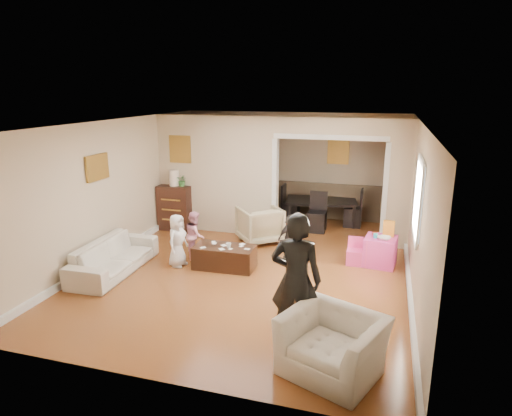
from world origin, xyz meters
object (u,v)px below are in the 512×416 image
(sofa, at_px, (114,256))
(play_table, at_px, (380,251))
(coffee_table, at_px, (225,257))
(child_toddler, at_px, (290,237))
(armchair_back, at_px, (260,224))
(adult_person, at_px, (296,280))
(dining_table, at_px, (321,212))
(child_kneel_b, at_px, (195,235))
(cyan_cup, at_px, (376,236))
(table_lamp, at_px, (174,178))
(coffee_cup, at_px, (229,245))
(dresser, at_px, (175,208))
(armchair_front, at_px, (332,345))
(child_kneel_a, at_px, (177,240))

(sofa, distance_m, play_table, 4.81)
(coffee_table, relative_size, child_toddler, 1.25)
(armchair_back, relative_size, adult_person, 0.48)
(dining_table, xyz_separation_m, child_kneel_b, (-1.97, -2.94, 0.17))
(armchair_back, xyz_separation_m, play_table, (2.48, -0.61, -0.11))
(dining_table, bearing_deg, cyan_cup, -70.02)
(play_table, bearing_deg, cyan_cup, -153.43)
(armchair_back, bearing_deg, dining_table, -161.81)
(armchair_back, height_order, table_lamp, table_lamp)
(coffee_cup, distance_m, play_table, 2.79)
(sofa, xyz_separation_m, dining_table, (3.09, 3.96, 0.01))
(dresser, bearing_deg, child_kneel_b, -52.74)
(armchair_back, xyz_separation_m, cyan_cup, (2.38, -0.66, 0.19))
(table_lamp, xyz_separation_m, coffee_table, (1.88, -1.85, -1.00))
(armchair_front, distance_m, coffee_cup, 3.29)
(child_kneel_b, bearing_deg, play_table, -101.34)
(coffee_cup, relative_size, cyan_cup, 1.20)
(dresser, xyz_separation_m, cyan_cup, (4.48, -0.96, 0.06))
(play_table, height_order, child_kneel_b, child_kneel_b)
(table_lamp, xyz_separation_m, coffee_cup, (1.98, -1.90, -0.75))
(coffee_table, relative_size, adult_person, 0.62)
(play_table, bearing_deg, coffee_cup, -159.19)
(dresser, relative_size, dining_table, 0.62)
(adult_person, height_order, child_kneel_b, adult_person)
(play_table, xyz_separation_m, child_kneel_b, (-3.40, -0.64, 0.20))
(table_lamp, distance_m, child_kneel_a, 2.36)
(table_lamp, relative_size, child_kneel_b, 0.39)
(armchair_front, xyz_separation_m, cyan_cup, (0.35, 3.43, 0.23))
(table_lamp, bearing_deg, armchair_front, -46.76)
(coffee_cup, height_order, play_table, play_table)
(sofa, bearing_deg, dining_table, -39.82)
(table_lamp, height_order, cyan_cup, table_lamp)
(table_lamp, distance_m, coffee_table, 2.82)
(sofa, distance_m, coffee_cup, 2.04)
(cyan_cup, height_order, child_kneel_a, child_kneel_a)
(adult_person, bearing_deg, armchair_back, -68.75)
(sofa, height_order, cyan_cup, cyan_cup)
(dresser, relative_size, table_lamp, 2.85)
(coffee_table, distance_m, adult_person, 2.78)
(adult_person, xyz_separation_m, child_kneel_b, (-2.42, 2.38, -0.41))
(armchair_back, relative_size, play_table, 1.51)
(dresser, relative_size, cyan_cup, 12.85)
(adult_person, bearing_deg, child_kneel_a, -38.15)
(table_lamp, distance_m, play_table, 4.76)
(child_toddler, bearing_deg, coffee_table, -6.43)
(coffee_cup, bearing_deg, cyan_cup, 20.57)
(dining_table, bearing_deg, coffee_cup, -119.02)
(dresser, distance_m, child_kneel_b, 1.95)
(child_kneel_b, bearing_deg, armchair_front, -155.89)
(cyan_cup, xyz_separation_m, child_kneel_a, (-3.45, -1.04, -0.08))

